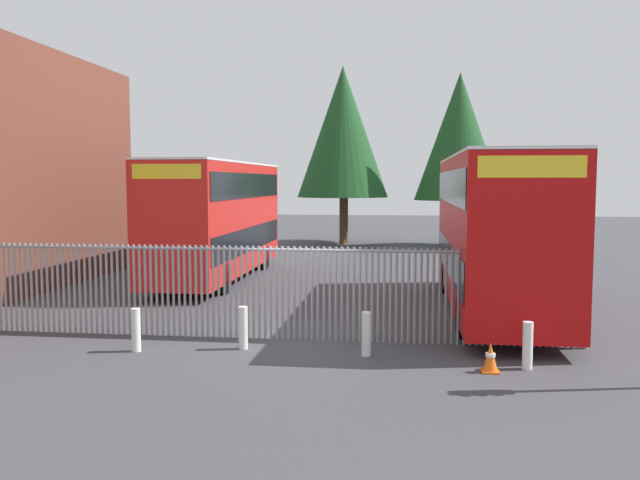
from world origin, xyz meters
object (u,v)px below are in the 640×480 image
double_decker_bus_behind_fence_left (218,215)px  bollard_near_left (136,330)px  bollard_far_right (528,346)px  double_decker_bus_near_gate (494,227)px  bollard_center_front (243,328)px  bollard_near_right (366,334)px  traffic_cone_by_gate (490,358)px

double_decker_bus_behind_fence_left → bollard_near_left: size_ratio=11.38×
bollard_far_right → bollard_near_left: bearing=177.6°
double_decker_bus_near_gate → bollard_center_front: double_decker_bus_near_gate is taller
double_decker_bus_near_gate → bollard_near_right: size_ratio=11.38×
double_decker_bus_behind_fence_left → bollard_far_right: 14.70m
bollard_far_right → traffic_cone_by_gate: bollard_far_right is taller
double_decker_bus_near_gate → traffic_cone_by_gate: bearing=-97.6°
bollard_near_right → traffic_cone_by_gate: (2.47, -0.90, -0.19)m
double_decker_bus_near_gate → double_decker_bus_behind_fence_left: 10.84m
double_decker_bus_near_gate → double_decker_bus_behind_fence_left: same height
double_decker_bus_behind_fence_left → traffic_cone_by_gate: double_decker_bus_behind_fence_left is taller
bollard_near_right → traffic_cone_by_gate: bollard_near_right is taller
bollard_near_right → bollard_far_right: bearing=-10.4°
bollard_near_left → bollard_far_right: 8.23m
bollard_near_left → bollard_near_right: 5.01m
double_decker_bus_behind_fence_left → bollard_near_left: 11.00m
double_decker_bus_near_gate → bollard_near_left: bearing=-146.2°
double_decker_bus_near_gate → bollard_near_right: bearing=-121.8°
double_decker_bus_near_gate → bollard_far_right: (-0.08, -5.90, -1.95)m
double_decker_bus_behind_fence_left → bollard_center_front: bearing=-71.2°
double_decker_bus_near_gate → bollard_near_left: (-8.30, -5.56, -1.95)m
bollard_near_left → traffic_cone_by_gate: bollard_near_left is taller
double_decker_bus_near_gate → double_decker_bus_behind_fence_left: (-9.52, 5.20, 0.00)m
bollard_near_left → traffic_cone_by_gate: 7.50m
double_decker_bus_near_gate → bollard_center_front: bearing=-140.0°
bollard_far_right → traffic_cone_by_gate: bearing=-157.7°
bollard_near_right → traffic_cone_by_gate: size_ratio=1.61×
double_decker_bus_behind_fence_left → bollard_far_right: double_decker_bus_behind_fence_left is taller
bollard_center_front → bollard_near_right: 2.75m
double_decker_bus_behind_fence_left → traffic_cone_by_gate: size_ratio=18.32×
double_decker_bus_behind_fence_left → bollard_far_right: size_ratio=11.38×
bollard_center_front → traffic_cone_by_gate: (5.20, -1.15, -0.19)m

